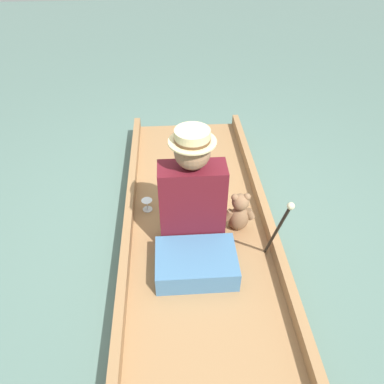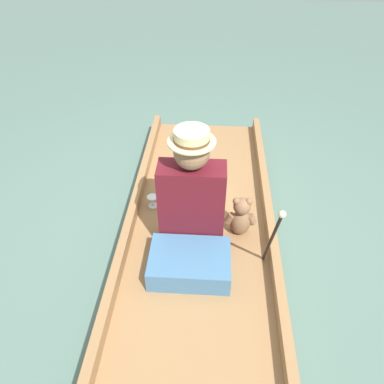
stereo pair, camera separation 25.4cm
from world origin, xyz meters
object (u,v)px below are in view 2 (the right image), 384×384
at_px(seated_person, 192,196).
at_px(walking_cane, 274,234).
at_px(teddy_bear, 241,217).
at_px(wine_glass, 153,199).

height_order(seated_person, walking_cane, seated_person).
bearing_deg(teddy_bear, walking_cane, -68.73).
distance_m(seated_person, walking_cane, 0.66).
xyz_separation_m(seated_person, wine_glass, (-0.34, 0.27, -0.28)).
height_order(teddy_bear, wine_glass, teddy_bear).
bearing_deg(walking_cane, teddy_bear, 111.27).
xyz_separation_m(wine_glass, walking_cane, (0.86, -0.67, 0.34)).
distance_m(seated_person, teddy_bear, 0.40).
relative_size(wine_glass, walking_cane, 0.14).
bearing_deg(teddy_bear, seated_person, -178.71).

